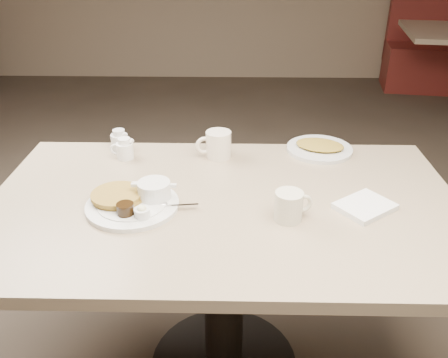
{
  "coord_description": "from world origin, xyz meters",
  "views": [
    {
      "loc": [
        0.03,
        -1.29,
        1.52
      ],
      "look_at": [
        0.0,
        0.02,
        0.82
      ],
      "focal_mm": 38.13,
      "sensor_mm": 36.0,
      "label": 1
    }
  ],
  "objects_px": {
    "coffee_mug_far": "(217,144)",
    "coffee_mug_near": "(290,205)",
    "creamer_left": "(124,149)",
    "diner_table": "(224,245)",
    "hash_plate": "(320,148)",
    "creamer_right": "(119,140)",
    "main_plate": "(134,200)"
  },
  "relations": [
    {
      "from": "coffee_mug_near",
      "to": "coffee_mug_far",
      "type": "xyz_separation_m",
      "value": [
        -0.23,
        0.43,
        0.0
      ]
    },
    {
      "from": "main_plate",
      "to": "creamer_left",
      "type": "relative_size",
      "value": 3.57
    },
    {
      "from": "coffee_mug_near",
      "to": "coffee_mug_far",
      "type": "bearing_deg",
      "value": 117.93
    },
    {
      "from": "main_plate",
      "to": "creamer_left",
      "type": "height_order",
      "value": "creamer_left"
    },
    {
      "from": "coffee_mug_near",
      "to": "creamer_right",
      "type": "bearing_deg",
      "value": 141.28
    },
    {
      "from": "coffee_mug_far",
      "to": "creamer_left",
      "type": "xyz_separation_m",
      "value": [
        -0.35,
        -0.02,
        -0.01
      ]
    },
    {
      "from": "creamer_left",
      "to": "coffee_mug_far",
      "type": "bearing_deg",
      "value": 3.24
    },
    {
      "from": "coffee_mug_near",
      "to": "creamer_left",
      "type": "bearing_deg",
      "value": 144.59
    },
    {
      "from": "coffee_mug_far",
      "to": "creamer_left",
      "type": "distance_m",
      "value": 0.35
    },
    {
      "from": "diner_table",
      "to": "coffee_mug_far",
      "type": "bearing_deg",
      "value": 95.36
    },
    {
      "from": "creamer_right",
      "to": "hash_plate",
      "type": "height_order",
      "value": "creamer_right"
    },
    {
      "from": "diner_table",
      "to": "hash_plate",
      "type": "distance_m",
      "value": 0.56
    },
    {
      "from": "main_plate",
      "to": "coffee_mug_far",
      "type": "relative_size",
      "value": 2.46
    },
    {
      "from": "coffee_mug_far",
      "to": "creamer_left",
      "type": "height_order",
      "value": "coffee_mug_far"
    },
    {
      "from": "diner_table",
      "to": "creamer_left",
      "type": "distance_m",
      "value": 0.53
    },
    {
      "from": "diner_table",
      "to": "creamer_left",
      "type": "relative_size",
      "value": 15.26
    },
    {
      "from": "coffee_mug_near",
      "to": "hash_plate",
      "type": "relative_size",
      "value": 0.4
    },
    {
      "from": "diner_table",
      "to": "creamer_right",
      "type": "distance_m",
      "value": 0.61
    },
    {
      "from": "coffee_mug_near",
      "to": "creamer_right",
      "type": "relative_size",
      "value": 1.51
    },
    {
      "from": "diner_table",
      "to": "main_plate",
      "type": "height_order",
      "value": "main_plate"
    },
    {
      "from": "main_plate",
      "to": "creamer_right",
      "type": "relative_size",
      "value": 4.16
    },
    {
      "from": "coffee_mug_far",
      "to": "coffee_mug_near",
      "type": "bearing_deg",
      "value": -62.07
    },
    {
      "from": "coffee_mug_near",
      "to": "hash_plate",
      "type": "xyz_separation_m",
      "value": [
        0.17,
        0.49,
        -0.03
      ]
    },
    {
      "from": "coffee_mug_far",
      "to": "creamer_right",
      "type": "height_order",
      "value": "coffee_mug_far"
    },
    {
      "from": "coffee_mug_far",
      "to": "creamer_right",
      "type": "distance_m",
      "value": 0.39
    },
    {
      "from": "coffee_mug_far",
      "to": "creamer_left",
      "type": "relative_size",
      "value": 1.45
    },
    {
      "from": "main_plate",
      "to": "creamer_right",
      "type": "xyz_separation_m",
      "value": [
        -0.14,
        0.42,
        0.01
      ]
    },
    {
      "from": "diner_table",
      "to": "hash_plate",
      "type": "bearing_deg",
      "value": 47.21
    },
    {
      "from": "diner_table",
      "to": "creamer_right",
      "type": "height_order",
      "value": "creamer_right"
    },
    {
      "from": "main_plate",
      "to": "hash_plate",
      "type": "xyz_separation_m",
      "value": [
        0.64,
        0.42,
        -0.01
      ]
    },
    {
      "from": "diner_table",
      "to": "coffee_mug_near",
      "type": "distance_m",
      "value": 0.31
    },
    {
      "from": "creamer_right",
      "to": "coffee_mug_far",
      "type": "bearing_deg",
      "value": -9.17
    }
  ]
}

